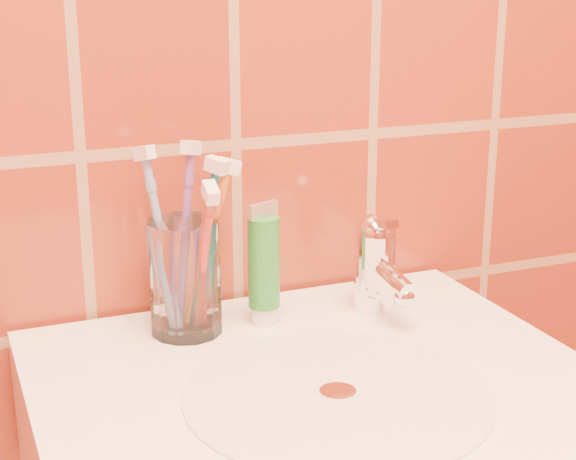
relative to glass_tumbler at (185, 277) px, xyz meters
name	(u,v)px	position (x,y,z in m)	size (l,w,h in m)	color
glass_tumbler	(185,277)	(0.00, 0.00, 0.00)	(0.08, 0.08, 0.13)	white
toothpaste_tube	(264,268)	(0.09, -0.01, 0.00)	(0.04, 0.04, 0.14)	white
faucet	(377,260)	(0.23, -0.02, 0.00)	(0.05, 0.11, 0.12)	white
toothbrush_0	(203,263)	(0.01, -0.04, 0.03)	(0.03, 0.10, 0.19)	#AC2D25
toothbrush_1	(204,247)	(0.02, -0.01, 0.03)	(0.05, 0.05, 0.21)	#0D6072
toothbrush_2	(162,243)	(-0.02, 0.02, 0.04)	(0.05, 0.06, 0.22)	#7293CC
toothbrush_3	(185,237)	(0.01, 0.02, 0.04)	(0.05, 0.05, 0.22)	#73428F
toothbrush_4	(207,246)	(0.03, 0.01, 0.03)	(0.08, 0.03, 0.20)	#D36325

